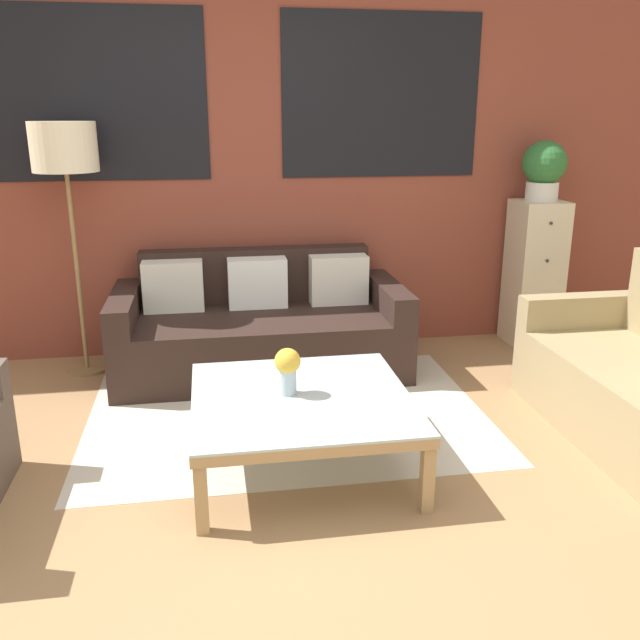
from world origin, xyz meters
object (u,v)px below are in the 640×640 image
at_px(potted_plant, 544,168).
at_px(flower_vase, 288,368).
at_px(couch_dark, 260,329).
at_px(floor_lamp, 65,156).
at_px(drawer_cabinet, 534,273).
at_px(coffee_table, 301,405).

bearing_deg(potted_plant, flower_vase, -142.17).
distance_m(couch_dark, flower_vase, 1.38).
relative_size(floor_lamp, drawer_cabinet, 1.52).
bearing_deg(floor_lamp, drawer_cabinet, 1.20).
bearing_deg(potted_plant, coffee_table, -140.81).
distance_m(potted_plant, flower_vase, 2.71).
height_order(potted_plant, flower_vase, potted_plant).
bearing_deg(drawer_cabinet, couch_dark, -173.71).
bearing_deg(flower_vase, floor_lamp, 128.49).
xyz_separation_m(couch_dark, coffee_table, (0.09, -1.39, 0.05)).
bearing_deg(couch_dark, drawer_cabinet, 6.29).
bearing_deg(floor_lamp, flower_vase, -51.51).
bearing_deg(drawer_cabinet, coffee_table, -140.81).
height_order(floor_lamp, drawer_cabinet, floor_lamp).
relative_size(couch_dark, potted_plant, 4.50).
distance_m(couch_dark, drawer_cabinet, 2.10).
relative_size(couch_dark, coffee_table, 1.83).
bearing_deg(coffee_table, potted_plant, 39.19).
distance_m(coffee_table, potted_plant, 2.74).
bearing_deg(drawer_cabinet, floor_lamp, -178.80).
bearing_deg(couch_dark, potted_plant, 6.29).
height_order(couch_dark, flower_vase, couch_dark).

